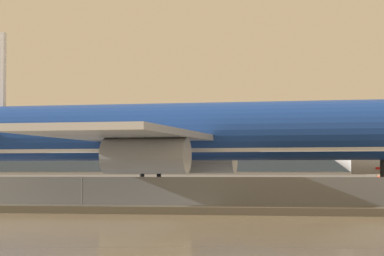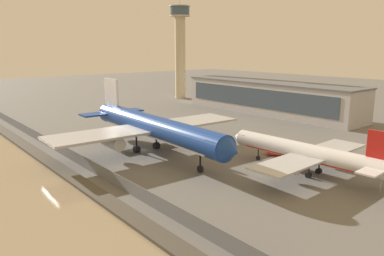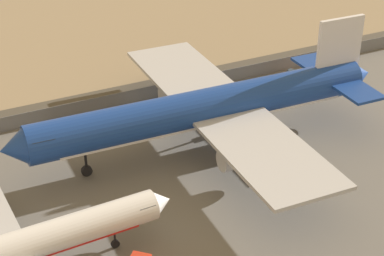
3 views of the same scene
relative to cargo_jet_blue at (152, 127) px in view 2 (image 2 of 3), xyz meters
name	(u,v)px [view 2 (image 2 of 3)]	position (x,y,z in m)	size (l,w,h in m)	color
ground_plane	(141,150)	(-3.37, -1.09, -6.16)	(500.00, 500.00, 0.00)	#66635E
shoreline_seawall	(56,166)	(-3.37, -21.59, -5.91)	(320.00, 3.00, 0.50)	#474238
perimeter_fence	(77,158)	(-3.37, -17.09, -4.96)	(280.00, 0.10, 2.40)	slate
cargo_jet_blue	(152,127)	(0.00, 0.00, 0.00)	(55.46, 47.45, 16.14)	#193D93
passenger_jet_white_red	(307,153)	(31.51, 15.17, -2.03)	(36.56, 31.24, 10.82)	white
baggage_tug	(62,140)	(-22.52, -13.10, -5.36)	(3.58, 2.79, 1.80)	red
ops_van	(279,150)	(20.12, 21.33, -4.88)	(5.09, 5.23, 2.48)	red
control_tower	(180,44)	(-73.37, 64.83, 19.60)	(9.98, 9.98, 45.83)	#C6B793
terminal_building	(268,97)	(-19.14, 65.14, -0.23)	(73.42, 16.05, 11.83)	#B2B2B7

